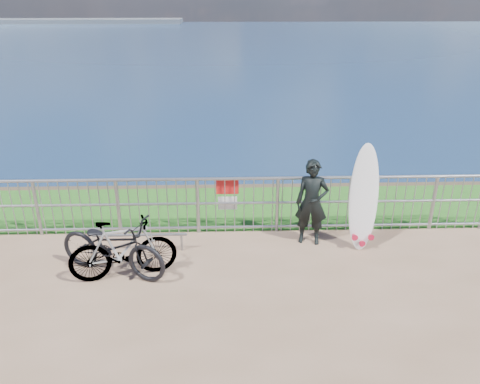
{
  "coord_description": "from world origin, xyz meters",
  "views": [
    {
      "loc": [
        0.04,
        -6.43,
        4.23
      ],
      "look_at": [
        0.28,
        1.2,
        1.0
      ],
      "focal_mm": 35.0,
      "sensor_mm": 36.0,
      "label": 1
    }
  ],
  "objects_px": {
    "surfer": "(312,203)",
    "bicycle_near": "(112,246)",
    "bicycle_far": "(123,249)",
    "surfboard": "(363,201)"
  },
  "relations": [
    {
      "from": "surfer",
      "to": "bicycle_near",
      "type": "xyz_separation_m",
      "value": [
        -3.38,
        -0.95,
        -0.29
      ]
    },
    {
      "from": "surfboard",
      "to": "bicycle_far",
      "type": "height_order",
      "value": "surfboard"
    },
    {
      "from": "bicycle_far",
      "to": "surfer",
      "type": "bearing_deg",
      "value": -85.27
    },
    {
      "from": "surfer",
      "to": "bicycle_near",
      "type": "bearing_deg",
      "value": -152.14
    },
    {
      "from": "surfer",
      "to": "bicycle_far",
      "type": "height_order",
      "value": "surfer"
    },
    {
      "from": "bicycle_near",
      "to": "bicycle_far",
      "type": "height_order",
      "value": "bicycle_far"
    },
    {
      "from": "surfboard",
      "to": "bicycle_near",
      "type": "distance_m",
      "value": 4.34
    },
    {
      "from": "bicycle_near",
      "to": "bicycle_far",
      "type": "relative_size",
      "value": 1.13
    },
    {
      "from": "surfer",
      "to": "bicycle_far",
      "type": "bearing_deg",
      "value": -149.28
    },
    {
      "from": "surfer",
      "to": "surfboard",
      "type": "bearing_deg",
      "value": 1.15
    }
  ]
}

